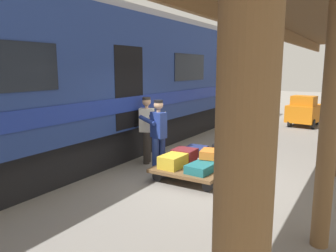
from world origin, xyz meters
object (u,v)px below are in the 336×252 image
suitcase_maroon_trunk (185,155)px  suitcase_teal_softside (201,168)px  suitcase_black_hardshell (222,148)px  suitcase_orange_carryall (210,154)px  luggage_cart (197,165)px  suitcase_red_plastic (220,156)px  porter_in_overalls (158,133)px  train_car (85,82)px  suitcase_navy_fabric (195,152)px  porter_by_door (148,128)px  baggage_tug (304,111)px  suitcase_yellow_case (173,161)px  suitcase_gray_aluminum (211,162)px

suitcase_maroon_trunk → suitcase_teal_softside: (-0.67, 0.53, -0.06)m
suitcase_maroon_trunk → suitcase_black_hardshell: suitcase_black_hardshell is taller
suitcase_maroon_trunk → suitcase_orange_carryall: 0.68m
luggage_cart → suitcase_teal_softside: bearing=122.4°
luggage_cart → suitcase_black_hardshell: bearing=-124.9°
suitcase_red_plastic → porter_in_overalls: size_ratio=0.37×
train_car → suitcase_teal_softside: bearing=172.6°
suitcase_navy_fabric → porter_by_door: bearing=9.9°
suitcase_navy_fabric → baggage_tug: size_ratio=0.34×
train_car → suitcase_yellow_case: size_ratio=29.52×
luggage_cart → suitcase_teal_softside: 0.64m
suitcase_orange_carryall → suitcase_yellow_case: bearing=36.7°
suitcase_red_plastic → baggage_tug: size_ratio=0.34×
suitcase_navy_fabric → suitcase_red_plastic: bearing=180.0°
suitcase_maroon_trunk → porter_in_overalls: porter_in_overalls is taller
suitcase_navy_fabric → train_car: bearing=10.8°
suitcase_orange_carryall → suitcase_navy_fabric: bearing=-40.3°
suitcase_maroon_trunk → suitcase_orange_carryall: size_ratio=1.08×
suitcase_navy_fabric → suitcase_yellow_case: bearing=90.0°
train_car → porter_in_overalls: train_car is taller
suitcase_yellow_case → suitcase_red_plastic: suitcase_yellow_case is taller
suitcase_red_plastic → suitcase_teal_softside: bearing=90.0°
suitcase_red_plastic → suitcase_teal_softside: (0.00, 1.05, -0.01)m
suitcase_yellow_case → baggage_tug: 8.83m
suitcase_maroon_trunk → porter_in_overalls: 0.81m
suitcase_gray_aluminum → suitcase_yellow_case: bearing=38.2°
suitcase_black_hardshell → suitcase_yellow_case: bearing=56.3°
suitcase_orange_carryall → porter_by_door: bearing=-10.2°
luggage_cart → suitcase_maroon_trunk: bearing=0.0°
porter_in_overalls → baggage_tug: size_ratio=0.93×
suitcase_gray_aluminum → suitcase_navy_fabric: size_ratio=0.74×
train_car → porter_in_overalls: (-2.38, 0.09, -1.14)m
luggage_cart → suitcase_gray_aluminum: (-0.33, 0.00, 0.14)m
suitcase_gray_aluminum → porter_in_overalls: bearing=6.3°
suitcase_gray_aluminum → porter_in_overalls: 1.42m
suitcase_red_plastic → suitcase_teal_softside: suitcase_red_plastic is taller
suitcase_maroon_trunk → suitcase_navy_fabric: bearing=-90.0°
suitcase_maroon_trunk → suitcase_navy_fabric: 0.53m
luggage_cart → suitcase_maroon_trunk: suitcase_maroon_trunk is taller
suitcase_teal_softside → porter_by_door: 2.16m
train_car → suitcase_gray_aluminum: (-3.69, -0.05, -1.67)m
suitcase_navy_fabric → porter_by_door: porter_by_door is taller
train_car → baggage_tug: 9.42m
suitcase_navy_fabric → suitcase_orange_carryall: size_ratio=1.33×
suitcase_red_plastic → suitcase_orange_carryall: suitcase_orange_carryall is taller
luggage_cart → suitcase_black_hardshell: (-0.37, -0.53, 0.33)m
suitcase_black_hardshell → porter_by_door: 1.99m
suitcase_orange_carryall → suitcase_red_plastic: bearing=-90.7°
suitcase_yellow_case → suitcase_black_hardshell: suitcase_black_hardshell is taller
suitcase_orange_carryall → porter_by_door: (1.91, -0.34, 0.35)m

